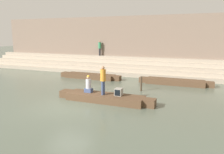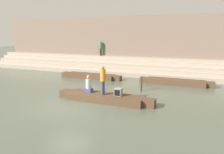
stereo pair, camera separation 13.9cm
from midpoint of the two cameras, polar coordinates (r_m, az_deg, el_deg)
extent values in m
plane|color=#566051|center=(13.29, -10.97, -7.41)|extent=(120.00, 120.00, 0.00)
cube|color=tan|center=(23.26, 4.37, 1.12)|extent=(36.00, 2.91, 0.36)
cube|color=#B2A28D|center=(23.48, 4.60, 2.09)|extent=(36.00, 2.33, 0.36)
cube|color=tan|center=(23.70, 4.82, 3.04)|extent=(36.00, 1.75, 0.36)
cube|color=#B2A28D|center=(23.93, 5.05, 3.97)|extent=(36.00, 1.16, 0.36)
cube|color=tan|center=(24.16, 5.27, 4.88)|extent=(36.00, 0.58, 0.36)
cube|color=#7F6B5B|center=(24.91, 5.93, 8.47)|extent=(34.20, 1.20, 6.17)
cube|color=#4C4037|center=(24.59, 5.40, 1.93)|extent=(34.20, 0.12, 0.60)
cube|color=brown|center=(13.85, -1.60, -5.46)|extent=(4.98, 1.33, 0.46)
cube|color=#2D2D2D|center=(13.79, -1.60, -4.66)|extent=(4.58, 1.23, 0.05)
cube|color=brown|center=(13.01, 9.99, -6.72)|extent=(0.70, 0.73, 0.46)
cube|color=brown|center=(15.17, -11.47, -4.21)|extent=(0.70, 0.73, 0.46)
cylinder|color=olive|center=(14.78, -3.06, -3.90)|extent=(2.45, 0.04, 0.04)
cylinder|color=#3D4C75|center=(13.73, -1.92, -2.75)|extent=(0.14, 0.14, 0.87)
cylinder|color=#3D4C75|center=(13.56, -2.24, -2.92)|extent=(0.14, 0.14, 0.87)
cylinder|color=orange|center=(13.47, -2.10, 0.47)|extent=(0.34, 0.34, 0.73)
sphere|color=#9E7556|center=(13.40, -2.12, 2.43)|extent=(0.21, 0.21, 0.21)
cube|color=#3D4C75|center=(14.35, -5.88, -3.46)|extent=(0.48, 0.38, 0.25)
cylinder|color=#B2B2BC|center=(14.25, -5.92, -1.76)|extent=(0.34, 0.34, 0.62)
sphere|color=#9E7556|center=(14.16, -5.95, -0.13)|extent=(0.21, 0.21, 0.21)
sphere|color=gold|center=(14.15, -5.96, 0.15)|extent=(0.18, 0.18, 0.18)
cube|color=#9E998E|center=(13.48, 1.98, -3.92)|extent=(0.43, 0.45, 0.45)
cube|color=black|center=(13.27, 1.63, -4.16)|extent=(0.35, 0.02, 0.37)
cube|color=brown|center=(19.24, 16.46, -1.27)|extent=(4.78, 1.30, 0.43)
cube|color=#2D2D2D|center=(19.21, 16.49, -0.72)|extent=(4.39, 1.20, 0.05)
cube|color=brown|center=(19.19, 24.56, -1.86)|extent=(0.67, 0.72, 0.43)
cube|color=brown|center=(19.68, 8.56, -0.67)|extent=(0.67, 0.72, 0.43)
cube|color=brown|center=(21.23, -5.41, 0.25)|extent=(4.85, 1.30, 0.43)
cube|color=#2D2D2D|center=(21.20, -5.42, 0.76)|extent=(4.47, 1.20, 0.05)
cube|color=brown|center=(20.12, 1.59, -0.30)|extent=(0.68, 0.72, 0.43)
cube|color=brown|center=(22.63, -11.64, 0.74)|extent=(0.68, 0.72, 0.43)
cylinder|color=#473828|center=(16.43, 7.93, -1.80)|extent=(0.14, 0.14, 1.09)
cylinder|color=#28282D|center=(25.52, -2.73, 6.56)|extent=(0.14, 0.14, 0.82)
cylinder|color=#28282D|center=(25.36, -2.90, 6.53)|extent=(0.14, 0.14, 0.82)
cylinder|color=#338456|center=(25.40, -2.83, 8.24)|extent=(0.33, 0.33, 0.68)
sphere|color=#9E7556|center=(25.38, -2.84, 9.23)|extent=(0.19, 0.19, 0.19)
camera|label=1|loc=(0.07, -89.73, 0.05)|focal=35.00mm
camera|label=2|loc=(0.07, 90.27, -0.05)|focal=35.00mm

